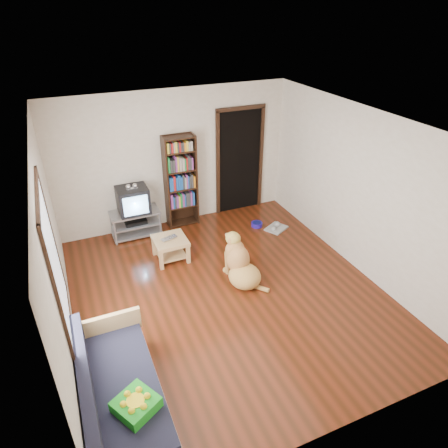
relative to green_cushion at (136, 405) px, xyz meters
name	(u,v)px	position (x,y,z in m)	size (l,w,h in m)	color
ground	(228,293)	(1.75, 1.74, -0.48)	(5.00, 5.00, 0.00)	#57200F
ceiling	(228,126)	(1.75, 1.74, 2.12)	(5.00, 5.00, 0.00)	white
wall_back	(174,159)	(1.75, 4.24, 0.82)	(4.50, 4.50, 0.00)	silver
wall_front	(342,346)	(1.75, -0.76, 0.82)	(4.50, 4.50, 0.00)	silver
wall_left	(55,256)	(-0.50, 1.74, 0.82)	(5.00, 5.00, 0.00)	silver
wall_right	(359,191)	(4.00, 1.74, 0.82)	(5.00, 5.00, 0.00)	silver
green_cushion	(136,405)	(0.00, 0.00, 0.00)	(0.38, 0.38, 0.13)	green
laptop	(170,239)	(1.22, 2.93, -0.07)	(0.29, 0.19, 0.02)	silver
dog_bowl	(257,224)	(3.10, 3.37, -0.44)	(0.22, 0.22, 0.08)	#25148F
grey_rag	(276,228)	(3.40, 3.12, -0.47)	(0.40, 0.32, 0.03)	#A2A2A2
window	(55,264)	(-0.48, 1.24, 1.02)	(0.03, 1.46, 1.70)	white
doorway	(240,159)	(3.10, 4.22, 0.64)	(1.03, 0.05, 2.19)	black
tv_stand	(136,222)	(0.85, 3.99, -0.21)	(0.90, 0.45, 0.50)	#99999E
crt_tv	(133,199)	(0.85, 4.01, 0.26)	(0.55, 0.52, 0.58)	black
bookshelf	(180,177)	(1.80, 4.08, 0.52)	(0.60, 0.30, 1.80)	black
sofa	(120,395)	(-0.12, 0.36, -0.22)	(0.80, 1.80, 0.80)	tan
coffee_table	(170,245)	(1.22, 2.96, -0.20)	(0.55, 0.55, 0.40)	tan
dog	(240,265)	(2.06, 1.96, -0.19)	(0.57, 0.94, 0.80)	tan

